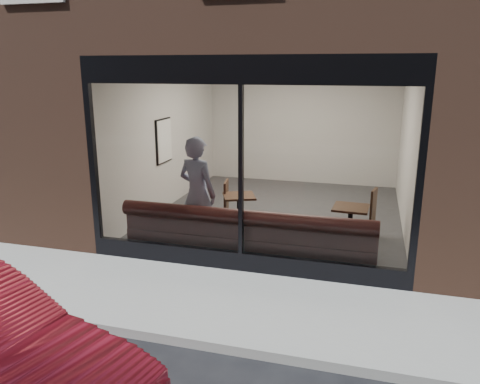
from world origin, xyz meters
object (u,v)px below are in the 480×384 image
(banquette, at_px, (248,248))
(cafe_chair_left, at_px, (217,217))
(person, at_px, (197,194))
(cafe_table_right, at_px, (351,208))
(cafe_chair_right, at_px, (361,226))
(cafe_table_left, at_px, (239,196))

(banquette, relative_size, cafe_chair_left, 9.32)
(person, bearing_deg, cafe_table_right, -148.31)
(banquette, xyz_separation_m, cafe_table_right, (1.55, 0.96, 0.52))
(person, bearing_deg, cafe_chair_right, -138.04)
(cafe_table_left, xyz_separation_m, cafe_chair_left, (-0.50, 0.19, -0.50))
(cafe_chair_left, bearing_deg, banquette, 116.12)
(cafe_chair_left, bearing_deg, cafe_table_left, 149.94)
(cafe_chair_left, relative_size, cafe_chair_right, 1.17)
(cafe_chair_left, distance_m, cafe_chair_right, 2.72)
(cafe_table_right, bearing_deg, cafe_chair_left, 171.27)
(cafe_chair_left, bearing_deg, cafe_table_right, 161.45)
(cafe_table_right, bearing_deg, person, -165.22)
(cafe_table_right, height_order, cafe_chair_right, cafe_table_right)
(cafe_table_left, bearing_deg, banquette, -67.78)
(cafe_table_right, height_order, cafe_chair_left, cafe_table_right)
(banquette, xyz_separation_m, cafe_chair_right, (1.73, 1.56, 0.01))
(cafe_table_right, relative_size, cafe_chair_left, 1.35)
(person, height_order, cafe_chair_right, person)
(banquette, bearing_deg, cafe_chair_right, 42.04)
(banquette, relative_size, cafe_table_left, 7.11)
(banquette, height_order, cafe_table_left, cafe_table_left)
(person, relative_size, cafe_table_left, 3.46)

